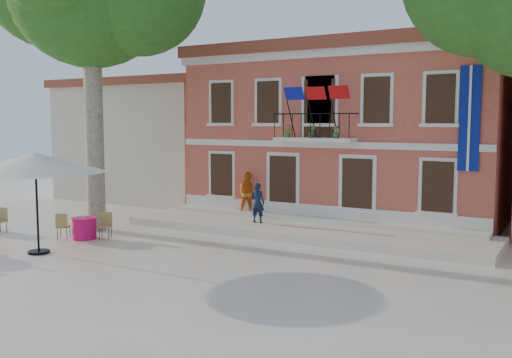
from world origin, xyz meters
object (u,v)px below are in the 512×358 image
(patio_umbrella, at_px, (35,163))
(cafe_table_0, at_px, (84,227))
(pedestrian_orange, at_px, (248,193))
(pedestrian_navy, at_px, (258,203))

(patio_umbrella, xyz_separation_m, cafe_table_0, (-0.42, 2.32, -2.48))
(pedestrian_orange, relative_size, cafe_table_0, 0.96)
(pedestrian_navy, bearing_deg, cafe_table_0, 36.05)
(patio_umbrella, xyz_separation_m, pedestrian_navy, (4.12, 6.90, -1.82))
(cafe_table_0, bearing_deg, pedestrian_navy, 45.24)
(pedestrian_navy, height_order, cafe_table_0, pedestrian_navy)
(pedestrian_navy, relative_size, pedestrian_orange, 0.86)
(patio_umbrella, relative_size, cafe_table_0, 2.31)
(patio_umbrella, relative_size, pedestrian_orange, 2.40)
(pedestrian_navy, distance_m, pedestrian_orange, 1.86)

